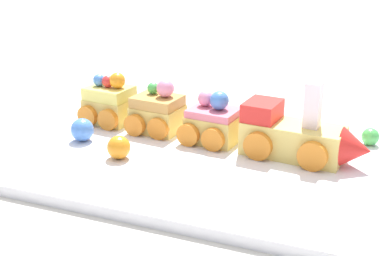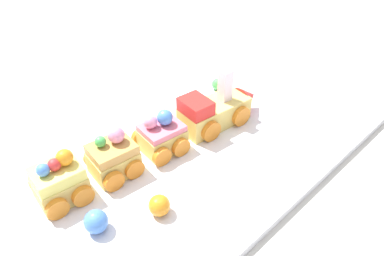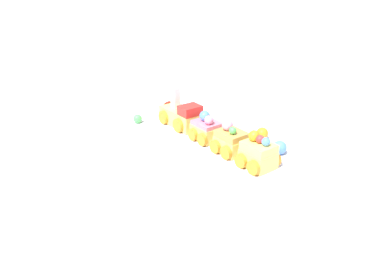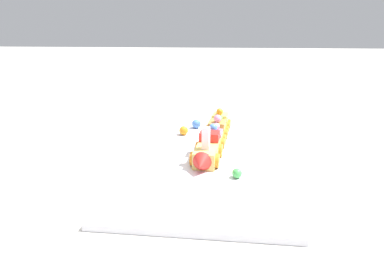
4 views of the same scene
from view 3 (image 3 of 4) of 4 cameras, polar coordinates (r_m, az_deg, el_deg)
The scene contains 9 objects.
ground_plane at distance 0.80m, azimuth 3.17°, elevation -2.10°, with size 10.00×10.00×0.00m, color beige.
display_board at distance 0.79m, azimuth 3.18°, elevation -1.71°, with size 0.70×0.33×0.01m, color white.
cake_train_locomotive at distance 0.85m, azimuth -2.09°, elevation 2.09°, with size 0.14×0.07×0.08m.
cake_car_strawberry at distance 0.77m, azimuth 2.40°, elevation -0.29°, with size 0.06×0.07×0.06m.
cake_car_caramel at distance 0.72m, azimuth 5.97°, elevation -2.04°, with size 0.06×0.07×0.06m.
cake_car_lemon at distance 0.67m, azimuth 10.04°, elevation -3.97°, with size 0.06×0.07×0.07m.
gumball_orange at distance 0.79m, azimuth 10.65°, elevation -0.81°, with size 0.03×0.03×0.03m, color orange.
gumball_blue at distance 0.73m, azimuth 13.22°, elevation -2.92°, with size 0.03×0.03×0.03m, color #4C84E0.
gumball_green at distance 0.86m, azimuth -8.28°, elevation 1.41°, with size 0.02×0.02×0.02m, color #4CBC56.
Camera 3 is at (-0.50, 0.52, 0.34)m, focal length 35.00 mm.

